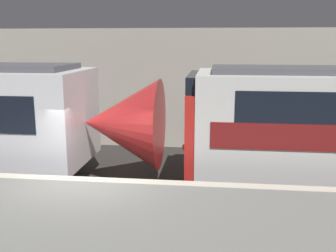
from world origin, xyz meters
The scene contains 3 objects.
ground_plane centered at (0.00, 0.00, 0.00)m, with size 120.00×120.00×0.00m, color #282623.
platform centered at (0.00, -1.86, 0.55)m, with size 40.00×3.72×1.11m.
station_rear_barrier centered at (0.00, 6.93, 2.33)m, with size 50.00×0.15×4.67m.
Camera 1 is at (2.93, -8.35, 4.18)m, focal length 42.00 mm.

